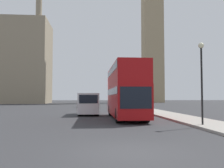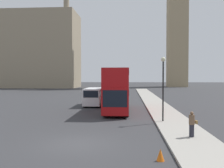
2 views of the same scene
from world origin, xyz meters
name	(u,v)px [view 1 (image 1 of 2)]	position (x,y,z in m)	size (l,w,h in m)	color
ground_plane	(130,152)	(0.00, 0.00, 0.00)	(300.00, 300.00, 0.00)	#333335
building_block_distant	(4,62)	(-28.18, 69.97, 12.69)	(27.06, 14.47, 30.83)	gray
red_double_decker_bus	(125,90)	(1.65, 13.32, 2.56)	(2.50, 10.47, 4.59)	#A80F11
white_van	(89,103)	(-1.64, 18.08, 1.23)	(2.13, 5.30, 2.27)	white
street_lamp	(202,70)	(5.66, 6.77, 3.63)	(0.36, 0.36, 5.22)	black
parked_sedan	(86,104)	(-2.38, 37.04, 0.67)	(1.85, 4.50, 1.50)	navy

